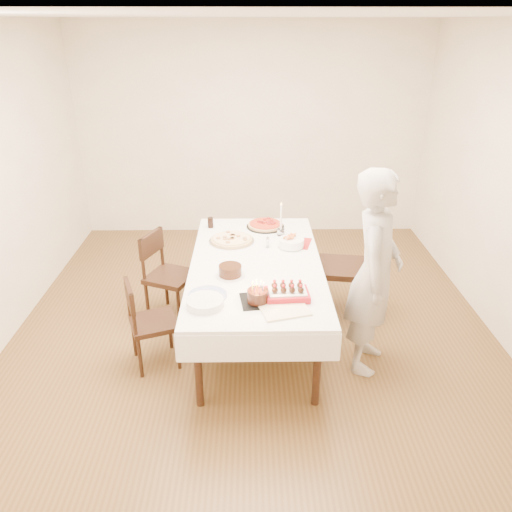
{
  "coord_description": "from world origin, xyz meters",
  "views": [
    {
      "loc": [
        -0.03,
        -4.01,
        2.67
      ],
      "look_at": [
        0.02,
        -0.09,
        0.81
      ],
      "focal_mm": 35.0,
      "sensor_mm": 36.0,
      "label": 1
    }
  ],
  "objects_px": {
    "chair_right_savory": "(344,268)",
    "pizza_pepperoni": "(265,225)",
    "chair_left_savory": "(171,277)",
    "person": "(375,273)",
    "pasta_bowl": "(291,243)",
    "pizza_white": "(232,240)",
    "strawberry_box": "(287,293)",
    "layer_cake": "(230,271)",
    "chair_left_dessert": "(154,323)",
    "dining_table": "(256,300)",
    "birthday_cake": "(258,292)",
    "taper_candle": "(281,219)",
    "cola_glass": "(211,223)"
  },
  "relations": [
    {
      "from": "chair_left_savory",
      "to": "birthday_cake",
      "type": "height_order",
      "value": "birthday_cake"
    },
    {
      "from": "chair_right_savory",
      "to": "pizza_pepperoni",
      "type": "xyz_separation_m",
      "value": [
        -0.75,
        0.48,
        0.26
      ]
    },
    {
      "from": "birthday_cake",
      "to": "person",
      "type": "bearing_deg",
      "value": 15.8
    },
    {
      "from": "pizza_pepperoni",
      "to": "pasta_bowl",
      "type": "xyz_separation_m",
      "value": [
        0.23,
        -0.5,
        0.02
      ]
    },
    {
      "from": "chair_right_savory",
      "to": "strawberry_box",
      "type": "xyz_separation_m",
      "value": [
        -0.62,
        -0.97,
        0.27
      ]
    },
    {
      "from": "pasta_bowl",
      "to": "chair_right_savory",
      "type": "bearing_deg",
      "value": 3.02
    },
    {
      "from": "chair_left_dessert",
      "to": "layer_cake",
      "type": "height_order",
      "value": "layer_cake"
    },
    {
      "from": "chair_left_dessert",
      "to": "layer_cake",
      "type": "relative_size",
      "value": 3.27
    },
    {
      "from": "pasta_bowl",
      "to": "strawberry_box",
      "type": "height_order",
      "value": "pasta_bowl"
    },
    {
      "from": "chair_left_dessert",
      "to": "pizza_white",
      "type": "bearing_deg",
      "value": -146.82
    },
    {
      "from": "dining_table",
      "to": "chair_left_savory",
      "type": "relative_size",
      "value": 2.46
    },
    {
      "from": "layer_cake",
      "to": "pizza_white",
      "type": "bearing_deg",
      "value": 90.83
    },
    {
      "from": "strawberry_box",
      "to": "taper_candle",
      "type": "bearing_deg",
      "value": 88.99
    },
    {
      "from": "pasta_bowl",
      "to": "strawberry_box",
      "type": "distance_m",
      "value": 0.95
    },
    {
      "from": "person",
      "to": "pizza_pepperoni",
      "type": "relative_size",
      "value": 4.44
    },
    {
      "from": "taper_candle",
      "to": "dining_table",
      "type": "bearing_deg",
      "value": -112.38
    },
    {
      "from": "pasta_bowl",
      "to": "person",
      "type": "bearing_deg",
      "value": -51.09
    },
    {
      "from": "pasta_bowl",
      "to": "birthday_cake",
      "type": "distance_m",
      "value": 1.06
    },
    {
      "from": "chair_left_dessert",
      "to": "pizza_white",
      "type": "relative_size",
      "value": 1.82
    },
    {
      "from": "person",
      "to": "layer_cake",
      "type": "distance_m",
      "value": 1.16
    },
    {
      "from": "chair_left_savory",
      "to": "birthday_cake",
      "type": "relative_size",
      "value": 5.43
    },
    {
      "from": "chair_left_savory",
      "to": "person",
      "type": "relative_size",
      "value": 0.51
    },
    {
      "from": "pizza_white",
      "to": "strawberry_box",
      "type": "relative_size",
      "value": 1.34
    },
    {
      "from": "dining_table",
      "to": "layer_cake",
      "type": "bearing_deg",
      "value": -130.25
    },
    {
      "from": "pizza_pepperoni",
      "to": "taper_candle",
      "type": "height_order",
      "value": "taper_candle"
    },
    {
      "from": "strawberry_box",
      "to": "layer_cake",
      "type": "bearing_deg",
      "value": 140.76
    },
    {
      "from": "pizza_white",
      "to": "birthday_cake",
      "type": "distance_m",
      "value": 1.16
    },
    {
      "from": "chair_left_savory",
      "to": "pizza_pepperoni",
      "type": "relative_size",
      "value": 2.26
    },
    {
      "from": "pizza_pepperoni",
      "to": "pizza_white",
      "type": "bearing_deg",
      "value": -131.73
    },
    {
      "from": "birthday_cake",
      "to": "strawberry_box",
      "type": "bearing_deg",
      "value": 15.65
    },
    {
      "from": "chair_right_savory",
      "to": "cola_glass",
      "type": "xyz_separation_m",
      "value": [
        -1.3,
        0.47,
        0.29
      ]
    },
    {
      "from": "pizza_pepperoni",
      "to": "layer_cake",
      "type": "relative_size",
      "value": 1.59
    },
    {
      "from": "layer_cake",
      "to": "dining_table",
      "type": "bearing_deg",
      "value": 49.75
    },
    {
      "from": "pizza_white",
      "to": "strawberry_box",
      "type": "xyz_separation_m",
      "value": [
        0.46,
        -1.08,
        0.02
      ]
    },
    {
      "from": "pasta_bowl",
      "to": "strawberry_box",
      "type": "bearing_deg",
      "value": -96.29
    },
    {
      "from": "pizza_pepperoni",
      "to": "birthday_cake",
      "type": "xyz_separation_m",
      "value": [
        -0.1,
        -1.51,
        0.07
      ]
    },
    {
      "from": "taper_candle",
      "to": "birthday_cake",
      "type": "relative_size",
      "value": 2.14
    },
    {
      "from": "person",
      "to": "taper_candle",
      "type": "height_order",
      "value": "person"
    },
    {
      "from": "chair_left_savory",
      "to": "pasta_bowl",
      "type": "distance_m",
      "value": 1.21
    },
    {
      "from": "dining_table",
      "to": "pasta_bowl",
      "type": "bearing_deg",
      "value": 44.17
    },
    {
      "from": "pasta_bowl",
      "to": "layer_cake",
      "type": "relative_size",
      "value": 0.97
    },
    {
      "from": "chair_left_savory",
      "to": "person",
      "type": "distance_m",
      "value": 1.96
    },
    {
      "from": "chair_left_dessert",
      "to": "strawberry_box",
      "type": "distance_m",
      "value": 1.18
    },
    {
      "from": "pizza_pepperoni",
      "to": "pasta_bowl",
      "type": "relative_size",
      "value": 1.64
    },
    {
      "from": "chair_right_savory",
      "to": "pasta_bowl",
      "type": "bearing_deg",
      "value": -168.57
    },
    {
      "from": "pizza_pepperoni",
      "to": "taper_candle",
      "type": "xyz_separation_m",
      "value": [
        0.14,
        -0.22,
        0.15
      ]
    },
    {
      "from": "pizza_white",
      "to": "birthday_cake",
      "type": "relative_size",
      "value": 2.71
    },
    {
      "from": "pizza_white",
      "to": "layer_cake",
      "type": "distance_m",
      "value": 0.71
    },
    {
      "from": "taper_candle",
      "to": "strawberry_box",
      "type": "relative_size",
      "value": 1.06
    },
    {
      "from": "chair_left_dessert",
      "to": "person",
      "type": "xyz_separation_m",
      "value": [
        1.79,
        -0.02,
        0.46
      ]
    }
  ]
}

